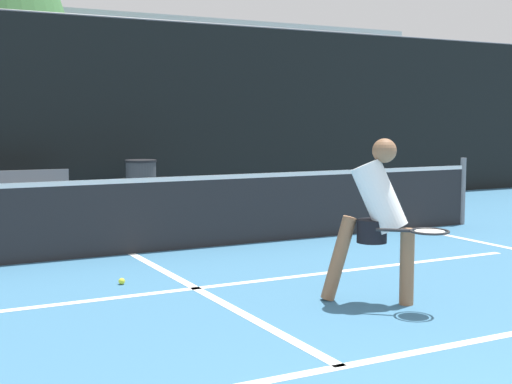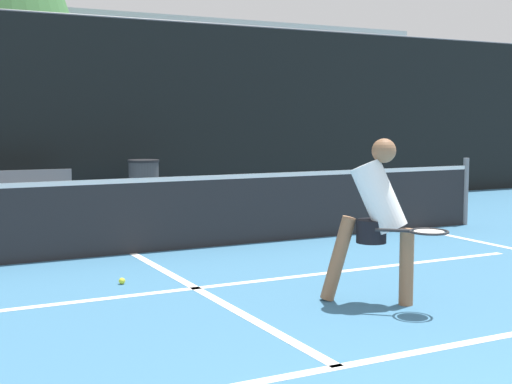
# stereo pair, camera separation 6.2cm
# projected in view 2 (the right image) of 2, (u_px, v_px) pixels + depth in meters

# --- Properties ---
(court_baseline_near) EXTENTS (11.00, 0.10, 0.01)m
(court_baseline_near) POSITION_uv_depth(u_px,v_px,m) (338.00, 367.00, 4.83)
(court_baseline_near) COLOR white
(court_baseline_near) RESTS_ON ground
(court_service_line) EXTENTS (8.25, 0.10, 0.01)m
(court_service_line) POSITION_uv_depth(u_px,v_px,m) (196.00, 288.00, 7.09)
(court_service_line) COLOR white
(court_service_line) RESTS_ON ground
(court_center_mark) EXTENTS (0.10, 4.64, 0.01)m
(court_center_mark) POSITION_uv_depth(u_px,v_px,m) (205.00, 293.00, 6.89)
(court_center_mark) COLOR white
(court_center_mark) RESTS_ON ground
(net) EXTENTS (11.09, 0.09, 1.07)m
(net) POSITION_uv_depth(u_px,v_px,m) (132.00, 213.00, 8.89)
(net) COLOR slate
(net) RESTS_ON ground
(fence_back) EXTENTS (24.00, 0.06, 3.52)m
(fence_back) POSITION_uv_depth(u_px,v_px,m) (60.00, 115.00, 12.44)
(fence_back) COLOR black
(fence_back) RESTS_ON ground
(player_practicing) EXTENTS (0.88, 1.09, 1.51)m
(player_practicing) POSITION_uv_depth(u_px,v_px,m) (377.00, 214.00, 6.44)
(player_practicing) COLOR #8C6042
(player_practicing) RESTS_ON ground
(tennis_ball_scattered_1) EXTENTS (0.07, 0.07, 0.07)m
(tennis_ball_scattered_1) POSITION_uv_depth(u_px,v_px,m) (337.00, 252.00, 8.89)
(tennis_ball_scattered_1) COLOR #D1E033
(tennis_ball_scattered_1) RESTS_ON ground
(tennis_ball_scattered_3) EXTENTS (0.07, 0.07, 0.07)m
(tennis_ball_scattered_3) POSITION_uv_depth(u_px,v_px,m) (122.00, 281.00, 7.27)
(tennis_ball_scattered_3) COLOR #D1E033
(tennis_ball_scattered_3) RESTS_ON ground
(courtside_bench) EXTENTS (1.77, 0.50, 0.86)m
(courtside_bench) POSITION_uv_depth(u_px,v_px,m) (17.00, 195.00, 11.46)
(courtside_bench) COLOR slate
(courtside_bench) RESTS_ON ground
(trash_bin) EXTENTS (0.54, 0.54, 0.99)m
(trash_bin) POSITION_uv_depth(u_px,v_px,m) (144.00, 188.00, 12.29)
(trash_bin) COLOR #3F3F42
(trash_bin) RESTS_ON ground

